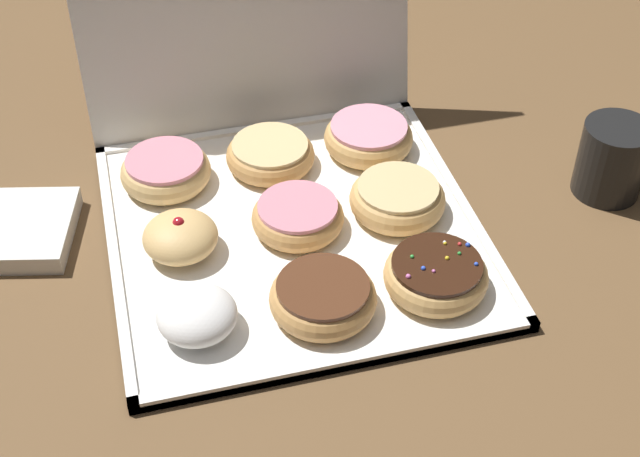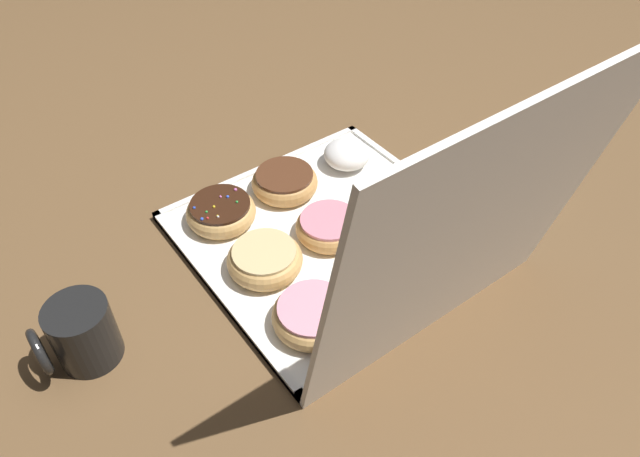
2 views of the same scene
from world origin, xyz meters
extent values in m
plane|color=brown|center=(0.00, 0.00, 0.00)|extent=(3.00, 3.00, 0.00)
cube|color=white|center=(0.00, 0.00, 0.01)|extent=(0.44, 0.44, 0.01)
cube|color=white|center=(0.00, -0.21, 0.01)|extent=(0.44, 0.01, 0.01)
cube|color=white|center=(0.00, 0.21, 0.01)|extent=(0.44, 0.01, 0.01)
cube|color=white|center=(-0.21, 0.00, 0.01)|extent=(0.01, 0.44, 0.01)
cube|color=white|center=(0.21, 0.00, 0.01)|extent=(0.01, 0.44, 0.01)
cube|color=white|center=(0.00, 0.27, 0.21)|extent=(0.44, 0.09, 0.43)
ellipsoid|color=white|center=(-0.14, -0.13, 0.03)|extent=(0.09, 0.09, 0.05)
torus|color=tan|center=(0.00, -0.14, 0.03)|extent=(0.12, 0.12, 0.04)
cylinder|color=#59331E|center=(0.00, -0.14, 0.05)|extent=(0.10, 0.10, 0.01)
torus|color=tan|center=(0.13, -0.14, 0.03)|extent=(0.12, 0.12, 0.04)
cylinder|color=#381E11|center=(0.13, -0.14, 0.05)|extent=(0.10, 0.10, 0.01)
sphere|color=green|center=(0.11, -0.12, 0.05)|extent=(0.00, 0.00, 0.00)
sphere|color=blue|center=(0.11, -0.14, 0.05)|extent=(0.01, 0.01, 0.01)
sphere|color=yellow|center=(0.14, -0.13, 0.05)|extent=(0.00, 0.00, 0.00)
sphere|color=yellow|center=(0.15, -0.11, 0.05)|extent=(0.00, 0.00, 0.00)
sphere|color=blue|center=(0.17, -0.12, 0.05)|extent=(0.01, 0.01, 0.01)
sphere|color=white|center=(0.15, -0.11, 0.05)|extent=(0.00, 0.00, 0.00)
sphere|color=green|center=(0.16, -0.13, 0.05)|extent=(0.00, 0.00, 0.00)
sphere|color=pink|center=(0.12, -0.15, 0.05)|extent=(0.00, 0.00, 0.00)
sphere|color=pink|center=(0.09, -0.15, 0.05)|extent=(0.01, 0.01, 0.01)
sphere|color=red|center=(0.16, -0.12, 0.05)|extent=(0.00, 0.00, 0.00)
sphere|color=blue|center=(0.17, -0.15, 0.05)|extent=(0.00, 0.00, 0.00)
ellipsoid|color=#E5B770|center=(-0.14, -0.01, 0.03)|extent=(0.09, 0.09, 0.05)
sphere|color=#B21923|center=(-0.14, -0.01, 0.05)|extent=(0.01, 0.01, 0.01)
torus|color=tan|center=(0.01, 0.00, 0.03)|extent=(0.11, 0.11, 0.03)
cylinder|color=pink|center=(0.01, 0.00, 0.04)|extent=(0.10, 0.10, 0.01)
torus|color=tan|center=(0.13, 0.00, 0.03)|extent=(0.12, 0.12, 0.04)
cylinder|color=#EACC8C|center=(0.13, 0.00, 0.05)|extent=(0.10, 0.10, 0.01)
torus|color=#E5B770|center=(-0.14, 0.13, 0.03)|extent=(0.11, 0.11, 0.04)
cylinder|color=pink|center=(-0.14, 0.13, 0.05)|extent=(0.10, 0.10, 0.01)
torus|color=tan|center=(0.00, 0.13, 0.03)|extent=(0.12, 0.12, 0.03)
cylinder|color=#EACC8C|center=(0.00, 0.13, 0.04)|extent=(0.10, 0.10, 0.01)
torus|color=tan|center=(0.13, 0.13, 0.03)|extent=(0.12, 0.12, 0.04)
cylinder|color=pink|center=(0.13, 0.13, 0.05)|extent=(0.10, 0.10, 0.01)
cylinder|color=black|center=(0.41, -0.02, 0.05)|extent=(0.09, 0.09, 0.10)
cylinder|color=black|center=(0.41, -0.02, 0.09)|extent=(0.08, 0.08, 0.01)
torus|color=black|center=(0.46, -0.02, 0.05)|extent=(0.01, 0.07, 0.07)
cube|color=white|center=(-0.32, 0.08, 0.01)|extent=(0.16, 0.16, 0.03)
camera|label=1|loc=(-0.17, -0.79, 0.73)|focal=50.63mm
camera|label=2|loc=(0.43, 0.55, 0.70)|focal=33.43mm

